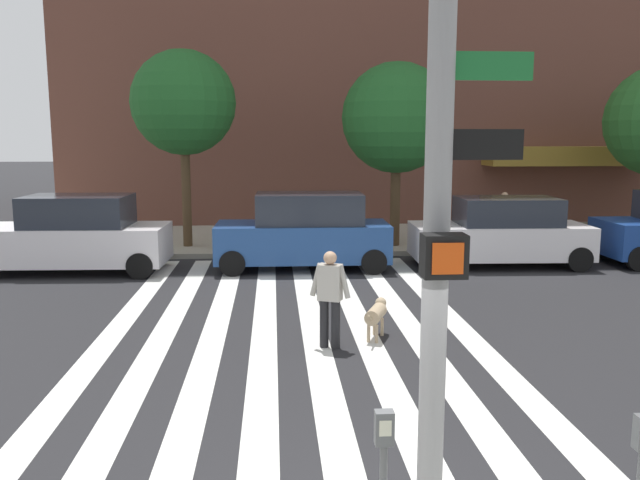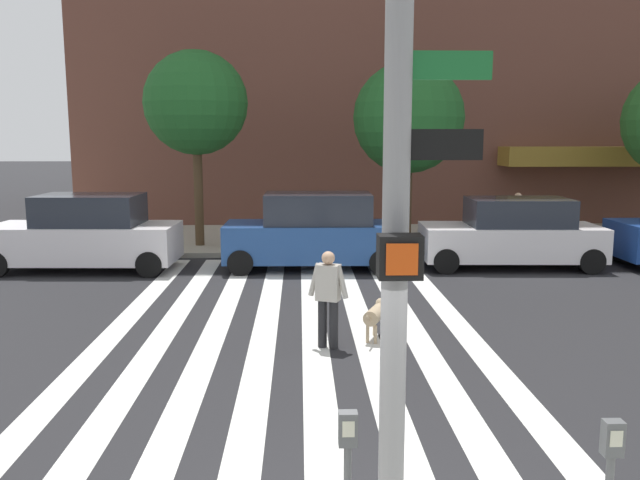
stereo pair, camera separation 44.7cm
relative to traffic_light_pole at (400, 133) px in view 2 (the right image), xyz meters
The scene contains 13 objects.
ground_plane 8.35m from the traffic_light_pole, 91.14° to the left, with size 160.00×160.00×0.00m, color #232326.
sidewalk_far 17.77m from the traffic_light_pole, 90.49° to the left, with size 80.00×6.00×0.15m, color #A39E8E.
crosswalk_stripes 8.39m from the traffic_light_pole, 96.25° to the left, with size 6.75×13.13×0.01m.
traffic_light_pole is the anchor object (origin of this frame).
parking_meter_curbside 2.53m from the traffic_light_pole, 134.11° to the left, with size 0.14×0.11×1.36m.
parked_car_near_curb 14.50m from the traffic_light_pole, 115.91° to the left, with size 4.87×2.14×2.00m.
parked_car_behind_first 13.08m from the traffic_light_pole, 91.24° to the left, with size 4.58×1.96×2.01m.
parked_car_third_in_line 14.04m from the traffic_light_pole, 68.50° to the left, with size 4.76×2.09×1.87m.
street_tree_nearest 16.30m from the traffic_light_pole, 103.25° to the left, with size 3.12×3.12×5.89m.
street_tree_middle 15.76m from the traffic_light_pole, 80.33° to the left, with size 3.33×3.33×5.55m.
pedestrian_dog_walker 6.78m from the traffic_light_pole, 91.58° to the left, with size 0.69×0.36×1.64m.
dog_on_leash 7.43m from the traffic_light_pole, 84.21° to the left, with size 0.51×0.99×0.65m.
pedestrian_bystander 16.66m from the traffic_light_pole, 68.59° to the left, with size 0.35×0.69×1.64m.
Camera 2 is at (-0.49, -4.89, 3.51)m, focal length 36.53 mm.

